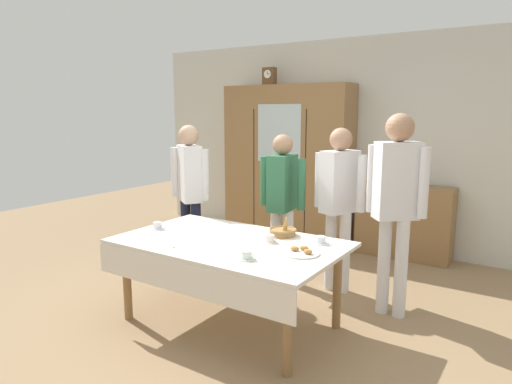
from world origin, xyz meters
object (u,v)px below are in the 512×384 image
bookshelf_low (404,221)px  tea_cup_mid_left (157,226)px  mantel_clock (269,76)px  spoon_front_edge (218,228)px  tea_cup_near_right (321,240)px  pastry_plate (301,252)px  spoon_center (142,236)px  person_behind_table_left (282,194)px  person_near_right_end (190,184)px  bread_basket (283,232)px  person_behind_table_right (396,194)px  spoon_near_left (171,246)px  tea_cup_near_left (270,239)px  dining_table (227,252)px  person_beside_shelf (339,194)px  book_stack (406,180)px  wall_cabinet (287,164)px  tea_cup_far_left (247,256)px

bookshelf_low → tea_cup_mid_left: size_ratio=8.62×
mantel_clock → spoon_front_edge: (0.87, -2.29, -1.51)m
mantel_clock → tea_cup_near_right: size_ratio=1.85×
tea_cup_mid_left → spoon_front_edge: bearing=34.4°
pastry_plate → spoon_center: pastry_plate is taller
person_behind_table_left → bookshelf_low: bearing=60.6°
person_near_right_end → bread_basket: bearing=-16.3°
tea_cup_mid_left → person_behind_table_right: person_behind_table_right is taller
bread_basket → tea_cup_near_right: bearing=-6.9°
spoon_near_left → tea_cup_near_left: bearing=42.5°
bread_basket → pastry_plate: 0.52m
tea_cup_near_left → dining_table: bearing=-147.9°
mantel_clock → spoon_near_left: size_ratio=2.02×
person_near_right_end → bookshelf_low: bearing=44.5°
bookshelf_low → person_beside_shelf: size_ratio=0.69×
dining_table → tea_cup_near_right: size_ratio=14.24×
book_stack → person_beside_shelf: 1.46m
tea_cup_mid_left → dining_table: bearing=0.8°
wall_cabinet → spoon_front_edge: bearing=-75.8°
pastry_plate → spoon_front_edge: (-0.97, 0.24, -0.01)m
tea_cup_near_left → spoon_center: 1.10m
wall_cabinet → book_stack: bearing=1.8°
person_behind_table_left → tea_cup_near_left: bearing=-65.4°
tea_cup_near_left → pastry_plate: (0.35, -0.13, -0.02)m
person_behind_table_right → dining_table: bearing=-138.6°
bread_basket → person_near_right_end: 1.48m
spoon_near_left → person_behind_table_right: bearing=43.6°
dining_table → tea_cup_far_left: size_ratio=14.24×
mantel_clock → tea_cup_mid_left: bearing=-80.9°
person_beside_shelf → bread_basket: bearing=-102.7°
bread_basket → spoon_front_edge: 0.62m
person_behind_table_right → person_near_right_end: person_behind_table_right is taller
book_stack → spoon_center: 3.24m
mantel_clock → bookshelf_low: mantel_clock is taller
tea_cup_near_right → person_near_right_end: person_near_right_end is taller
tea_cup_near_left → tea_cup_far_left: bearing=-79.4°
dining_table → person_behind_table_right: person_behind_table_right is taller
mantel_clock → bookshelf_low: 2.62m
spoon_center → spoon_front_edge: same height
bread_basket → bookshelf_low: bearing=79.0°
tea_cup_near_right → tea_cup_near_left: bearing=-152.5°
tea_cup_mid_left → spoon_front_edge: size_ratio=1.09×
pastry_plate → spoon_front_edge: bearing=166.2°
bookshelf_low → person_behind_table_left: person_behind_table_left is taller
book_stack → pastry_plate: 2.59m
tea_cup_far_left → spoon_center: (-1.09, 0.01, -0.02)m
tea_cup_near_left → person_near_right_end: person_near_right_end is taller
pastry_plate → spoon_center: (-1.36, -0.32, -0.01)m
mantel_clock → spoon_front_edge: size_ratio=2.02×
spoon_near_left → person_behind_table_left: person_behind_table_left is taller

